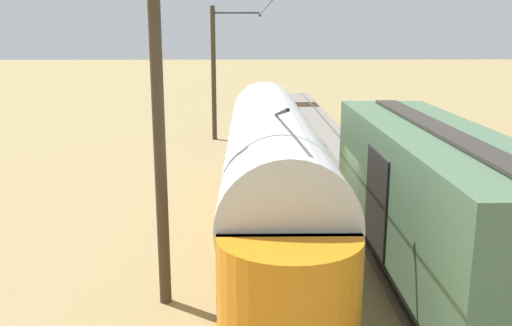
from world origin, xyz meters
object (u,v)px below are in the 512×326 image
boxcar_adjacent (432,197)px  catenary_pole_mid_near (163,137)px  catenary_pole_foreground (215,71)px  switch_stand (374,144)px  vintage_streetcar (271,171)px

boxcar_adjacent → catenary_pole_mid_near: size_ratio=1.57×
catenary_pole_mid_near → catenary_pole_foreground: bearing=-90.0°
boxcar_adjacent → catenary_pole_foreground: bearing=-70.6°
catenary_pole_mid_near → switch_stand: catenary_pole_mid_near is taller
boxcar_adjacent → catenary_pole_mid_near: bearing=12.6°
vintage_streetcar → boxcar_adjacent: (-4.12, 2.43, -0.10)m
catenary_pole_foreground → vintage_streetcar: bearing=98.9°
boxcar_adjacent → switch_stand: bearing=-96.8°
vintage_streetcar → catenary_pole_mid_near: (2.64, 3.94, 1.81)m
boxcar_adjacent → switch_stand: (-1.70, -14.28, -1.46)m
catenary_pole_mid_near → vintage_streetcar: bearing=-123.9°
catenary_pole_mid_near → switch_stand: size_ratio=6.31×
boxcar_adjacent → catenary_pole_foreground: size_ratio=1.57×
catenary_pole_foreground → catenary_pole_mid_near: size_ratio=1.00×
vintage_streetcar → catenary_pole_mid_near: bearing=56.1°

